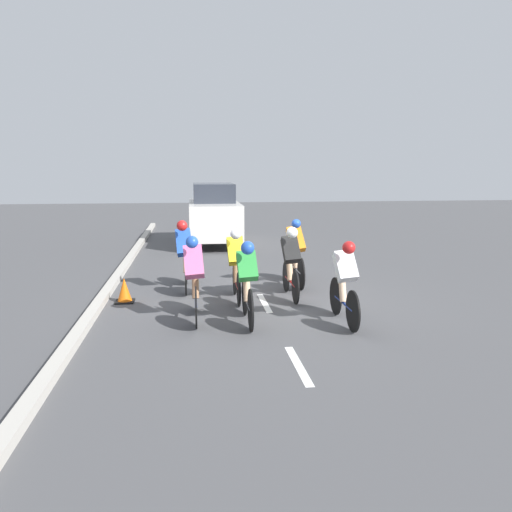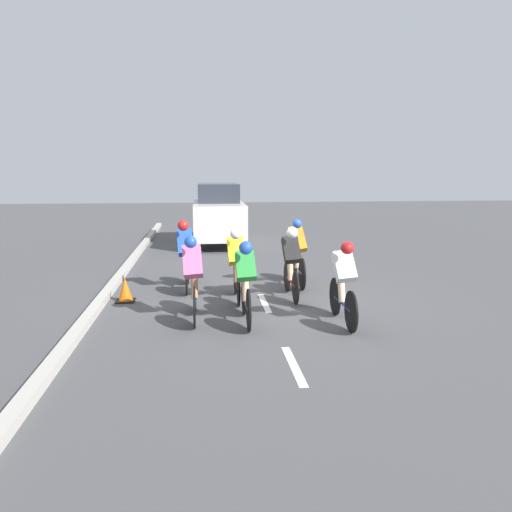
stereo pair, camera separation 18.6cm
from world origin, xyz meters
TOP-DOWN VIEW (x-y plane):
  - ground_plane at (0.00, 0.00)m, footprint 60.00×60.00m
  - lane_stripe_near at (0.00, 3.39)m, footprint 0.12×1.40m
  - lane_stripe_mid at (0.00, 0.19)m, footprint 0.12×1.40m
  - lane_stripe_far at (0.00, -3.01)m, footprint 0.12×1.40m
  - curb at (3.20, 0.19)m, footprint 0.20×28.07m
  - cyclist_pink at (1.37, 1.17)m, footprint 0.36×1.70m
  - cyclist_blue at (1.56, -1.08)m, footprint 0.37×1.74m
  - cyclist_orange at (-0.93, -1.23)m, footprint 0.40×1.73m
  - cyclist_green at (0.48, 1.49)m, footprint 0.35×1.66m
  - cyclist_white at (-1.15, 1.70)m, footprint 0.37×1.68m
  - cyclist_black at (-0.58, -0.09)m, footprint 0.36×1.68m
  - cyclist_yellow at (0.54, -0.05)m, footprint 0.36×1.61m
  - support_car at (0.63, -7.88)m, footprint 1.70×4.24m
  - traffic_cone at (2.75, -0.22)m, footprint 0.36×0.36m

SIDE VIEW (x-z plane):
  - ground_plane at x=0.00m, z-range 0.00..0.00m
  - lane_stripe_near at x=0.00m, z-range 0.00..0.01m
  - lane_stripe_mid at x=0.00m, z-range 0.00..0.01m
  - lane_stripe_far at x=0.00m, z-range 0.00..0.01m
  - curb at x=3.20m, z-range 0.00..0.14m
  - traffic_cone at x=2.75m, z-range -0.01..0.48m
  - cyclist_white at x=-1.15m, z-range 0.03..1.50m
  - cyclist_green at x=0.48m, z-range 0.03..1.50m
  - cyclist_yellow at x=0.54m, z-range 0.03..1.52m
  - cyclist_pink at x=1.37m, z-range 0.02..1.55m
  - cyclist_orange at x=-0.93m, z-range 0.02..1.56m
  - cyclist_black at x=-0.58m, z-range 0.04..1.54m
  - cyclist_blue at x=1.56m, z-range 0.04..1.60m
  - support_car at x=0.63m, z-range 0.00..2.12m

